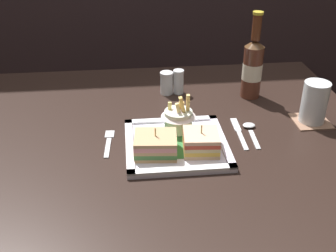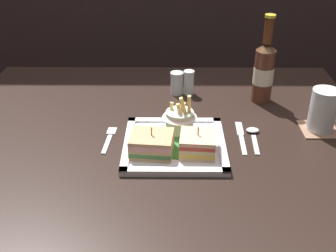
{
  "view_description": "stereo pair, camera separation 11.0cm",
  "coord_description": "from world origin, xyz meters",
  "px_view_note": "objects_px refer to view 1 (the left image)",
  "views": [
    {
      "loc": [
        -0.08,
        -0.99,
        1.33
      ],
      "look_at": [
        0.02,
        -0.04,
        0.79
      ],
      "focal_mm": 44.95,
      "sensor_mm": 36.0,
      "label": 1
    },
    {
      "loc": [
        0.03,
        -0.99,
        1.33
      ],
      "look_at": [
        0.02,
        -0.04,
        0.79
      ],
      "focal_mm": 44.95,
      "sensor_mm": 36.0,
      "label": 2
    }
  ],
  "objects_px": {
    "fork": "(109,142)",
    "water_glass": "(314,105)",
    "square_plate": "(176,144)",
    "fries_cup": "(178,117)",
    "dining_table": "(161,174)",
    "salt_shaker": "(167,84)",
    "sandwich_half_left": "(156,145)",
    "pepper_shaker": "(178,83)",
    "knife": "(239,132)",
    "beer_bottle": "(253,67)",
    "sandwich_half_right": "(201,142)",
    "spoon": "(251,129)"
  },
  "relations": [
    {
      "from": "square_plate",
      "to": "spoon",
      "type": "relative_size",
      "value": 2.06
    },
    {
      "from": "dining_table",
      "to": "sandwich_half_left",
      "type": "height_order",
      "value": "sandwich_half_left"
    },
    {
      "from": "beer_bottle",
      "to": "knife",
      "type": "relative_size",
      "value": 1.61
    },
    {
      "from": "spoon",
      "to": "pepper_shaker",
      "type": "relative_size",
      "value": 1.6
    },
    {
      "from": "square_plate",
      "to": "salt_shaker",
      "type": "bearing_deg",
      "value": 88.5
    },
    {
      "from": "spoon",
      "to": "salt_shaker",
      "type": "bearing_deg",
      "value": 127.81
    },
    {
      "from": "sandwich_half_left",
      "to": "water_glass",
      "type": "xyz_separation_m",
      "value": [
        0.45,
        0.13,
        0.02
      ]
    },
    {
      "from": "square_plate",
      "to": "fries_cup",
      "type": "bearing_deg",
      "value": 78.31
    },
    {
      "from": "sandwich_half_left",
      "to": "knife",
      "type": "xyz_separation_m",
      "value": [
        0.24,
        0.09,
        -0.03
      ]
    },
    {
      "from": "fork",
      "to": "sandwich_half_left",
      "type": "bearing_deg",
      "value": -33.57
    },
    {
      "from": "dining_table",
      "to": "salt_shaker",
      "type": "height_order",
      "value": "salt_shaker"
    },
    {
      "from": "pepper_shaker",
      "to": "dining_table",
      "type": "bearing_deg",
      "value": -108.49
    },
    {
      "from": "fries_cup",
      "to": "beer_bottle",
      "type": "relative_size",
      "value": 0.4
    },
    {
      "from": "dining_table",
      "to": "salt_shaker",
      "type": "xyz_separation_m",
      "value": [
        0.04,
        0.24,
        0.18
      ]
    },
    {
      "from": "water_glass",
      "to": "knife",
      "type": "bearing_deg",
      "value": -170.49
    },
    {
      "from": "water_glass",
      "to": "dining_table",
      "type": "bearing_deg",
      "value": -178.4
    },
    {
      "from": "pepper_shaker",
      "to": "square_plate",
      "type": "bearing_deg",
      "value": -98.33
    },
    {
      "from": "sandwich_half_left",
      "to": "water_glass",
      "type": "distance_m",
      "value": 0.47
    },
    {
      "from": "pepper_shaker",
      "to": "knife",
      "type": "bearing_deg",
      "value": -63.81
    },
    {
      "from": "water_glass",
      "to": "salt_shaker",
      "type": "xyz_separation_m",
      "value": [
        -0.39,
        0.23,
        -0.02
      ]
    },
    {
      "from": "dining_table",
      "to": "square_plate",
      "type": "bearing_deg",
      "value": -66.39
    },
    {
      "from": "sandwich_half_left",
      "to": "fries_cup",
      "type": "distance_m",
      "value": 0.13
    },
    {
      "from": "sandwich_half_left",
      "to": "fries_cup",
      "type": "relative_size",
      "value": 1.02
    },
    {
      "from": "square_plate",
      "to": "fries_cup",
      "type": "xyz_separation_m",
      "value": [
        0.01,
        0.07,
        0.04
      ]
    },
    {
      "from": "sandwich_half_left",
      "to": "knife",
      "type": "bearing_deg",
      "value": 21.82
    },
    {
      "from": "dining_table",
      "to": "sandwich_half_right",
      "type": "relative_size",
      "value": 12.59
    },
    {
      "from": "sandwich_half_right",
      "to": "knife",
      "type": "relative_size",
      "value": 0.56
    },
    {
      "from": "beer_bottle",
      "to": "spoon",
      "type": "distance_m",
      "value": 0.24
    },
    {
      "from": "water_glass",
      "to": "square_plate",
      "type": "bearing_deg",
      "value": -167.21
    },
    {
      "from": "sandwich_half_left",
      "to": "beer_bottle",
      "type": "bearing_deg",
      "value": 43.9
    },
    {
      "from": "beer_bottle",
      "to": "pepper_shaker",
      "type": "height_order",
      "value": "beer_bottle"
    },
    {
      "from": "square_plate",
      "to": "beer_bottle",
      "type": "xyz_separation_m",
      "value": [
        0.27,
        0.27,
        0.09
      ]
    },
    {
      "from": "fork",
      "to": "water_glass",
      "type": "bearing_deg",
      "value": 5.27
    },
    {
      "from": "sandwich_half_right",
      "to": "fork",
      "type": "xyz_separation_m",
      "value": [
        -0.23,
        0.08,
        -0.03
      ]
    },
    {
      "from": "knife",
      "to": "spoon",
      "type": "relative_size",
      "value": 1.33
    },
    {
      "from": "sandwich_half_left",
      "to": "fork",
      "type": "xyz_separation_m",
      "value": [
        -0.12,
        0.08,
        -0.03
      ]
    },
    {
      "from": "fries_cup",
      "to": "salt_shaker",
      "type": "relative_size",
      "value": 1.48
    },
    {
      "from": "square_plate",
      "to": "sandwich_half_right",
      "type": "distance_m",
      "value": 0.08
    },
    {
      "from": "fries_cup",
      "to": "fork",
      "type": "height_order",
      "value": "fries_cup"
    },
    {
      "from": "spoon",
      "to": "pepper_shaker",
      "type": "height_order",
      "value": "pepper_shaker"
    },
    {
      "from": "water_glass",
      "to": "fork",
      "type": "relative_size",
      "value": 0.92
    },
    {
      "from": "sandwich_half_left",
      "to": "pepper_shaker",
      "type": "xyz_separation_m",
      "value": [
        0.1,
        0.36,
        -0.0
      ]
    },
    {
      "from": "water_glass",
      "to": "spoon",
      "type": "distance_m",
      "value": 0.19
    },
    {
      "from": "beer_bottle",
      "to": "knife",
      "type": "distance_m",
      "value": 0.26
    },
    {
      "from": "salt_shaker",
      "to": "pepper_shaker",
      "type": "height_order",
      "value": "pepper_shaker"
    },
    {
      "from": "square_plate",
      "to": "beer_bottle",
      "type": "height_order",
      "value": "beer_bottle"
    },
    {
      "from": "dining_table",
      "to": "fork",
      "type": "distance_m",
      "value": 0.21
    },
    {
      "from": "square_plate",
      "to": "spoon",
      "type": "bearing_deg",
      "value": 15.28
    },
    {
      "from": "spoon",
      "to": "pepper_shaker",
      "type": "bearing_deg",
      "value": 122.18
    },
    {
      "from": "square_plate",
      "to": "knife",
      "type": "distance_m",
      "value": 0.19
    }
  ]
}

